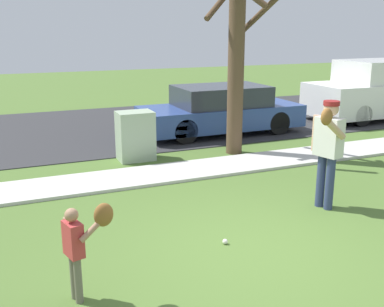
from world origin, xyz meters
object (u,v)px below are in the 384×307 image
object	(u,v)px
person_child	(81,240)
parked_van_white	(381,91)
parked_wagon_blue	(221,110)
street_tree_near	(237,45)
person_adult	(328,143)
utility_cabinet	(135,136)
baseball	(225,242)

from	to	relation	value
person_child	parked_van_white	distance (m)	12.88
parked_wagon_blue	person_child	bearing A→B (deg)	53.64
street_tree_near	person_adult	bearing A→B (deg)	-94.49
person_child	utility_cabinet	size ratio (longest dim) A/B	1.01
person_child	utility_cabinet	bearing A→B (deg)	52.83
parked_wagon_blue	parked_van_white	distance (m)	5.87
person_child	parked_wagon_blue	world-z (taller)	parked_wagon_blue
street_tree_near	person_child	bearing A→B (deg)	-132.45
utility_cabinet	street_tree_near	distance (m)	3.07
person_adult	utility_cabinet	world-z (taller)	person_adult
baseball	utility_cabinet	xyz separation A→B (m)	(0.05, 4.58, 0.51)
baseball	parked_van_white	bearing A→B (deg)	35.25
person_adult	person_child	size ratio (longest dim) A/B	1.60
person_adult	baseball	world-z (taller)	person_adult
baseball	street_tree_near	distance (m)	5.45
utility_cabinet	parked_wagon_blue	size ratio (longest dim) A/B	0.25
utility_cabinet	street_tree_near	size ratio (longest dim) A/B	0.23
baseball	street_tree_near	bearing A→B (deg)	60.64
baseball	parked_van_white	xyz separation A→B (m)	(8.87, 6.27, 0.87)
parked_wagon_blue	street_tree_near	bearing A→B (deg)	72.73
utility_cabinet	parked_van_white	distance (m)	8.99
utility_cabinet	parked_wagon_blue	distance (m)	3.40
person_adult	baseball	distance (m)	2.41
person_child	utility_cabinet	distance (m)	5.58
person_adult	parked_wagon_blue	distance (m)	5.79
utility_cabinet	person_adult	bearing A→B (deg)	-63.19
person_child	parked_van_white	size ratio (longest dim) A/B	0.22
parked_van_white	utility_cabinet	bearing A→B (deg)	10.86
person_adult	parked_van_white	xyz separation A→B (m)	(6.78, 5.72, -0.21)
parked_van_white	person_child	bearing A→B (deg)	32.19
person_child	parked_van_white	world-z (taller)	parked_van_white
person_child	parked_wagon_blue	bearing A→B (deg)	38.42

